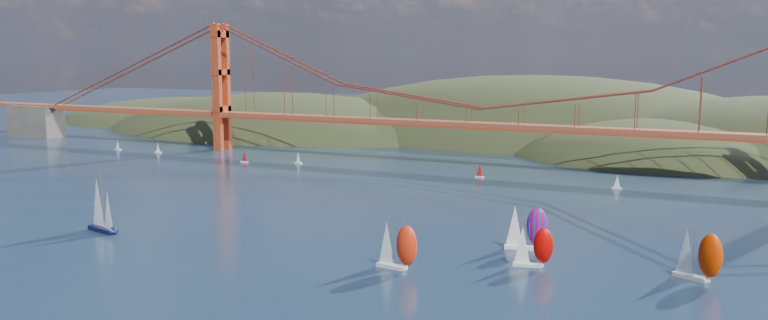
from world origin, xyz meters
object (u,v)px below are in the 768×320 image
(racer_1, at_px, (532,246))
(racer_2, at_px, (697,254))
(sloop_navy, at_px, (101,205))
(racer_rwb, at_px, (525,227))
(racer_0, at_px, (396,245))

(racer_1, xyz_separation_m, racer_2, (30.31, 4.75, 0.76))
(sloop_navy, distance_m, racer_1, 102.24)
(sloop_navy, height_order, racer_rwb, sloop_navy)
(racer_1, relative_size, racer_2, 0.85)
(sloop_navy, xyz_separation_m, racer_2, (131.38, 20.02, -1.29))
(racer_0, xyz_separation_m, racer_rwb, (19.15, 25.75, 0.13))
(racer_0, bearing_deg, sloop_navy, -171.28)
(sloop_navy, xyz_separation_m, racer_1, (101.07, 15.27, -2.05))
(racer_1, height_order, racer_2, racer_2)
(racer_0, height_order, racer_2, racer_2)
(racer_2, bearing_deg, racer_1, -146.17)
(racer_2, relative_size, racer_rwb, 1.01)
(racer_0, bearing_deg, racer_rwb, 60.51)
(racer_0, bearing_deg, racer_2, 25.42)
(racer_2, bearing_deg, sloop_navy, -146.40)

